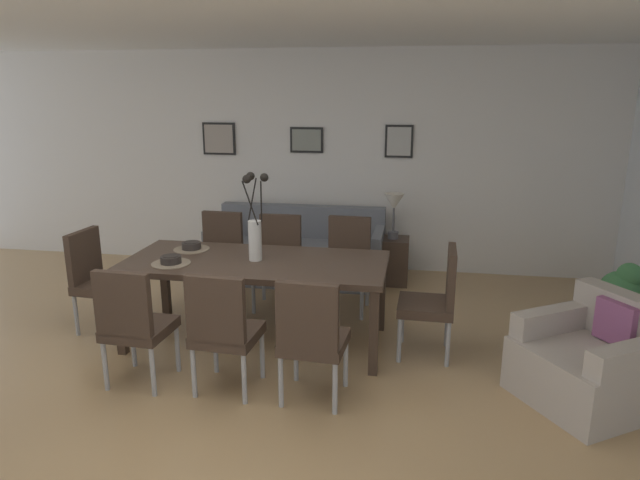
% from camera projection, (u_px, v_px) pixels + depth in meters
% --- Properties ---
extents(ground_plane, '(9.00, 9.00, 0.00)m').
position_uv_depth(ground_plane, '(221.00, 395.00, 4.06)').
color(ground_plane, tan).
extents(back_wall_panel, '(9.00, 0.10, 2.60)m').
position_uv_depth(back_wall_panel, '(307.00, 161.00, 6.82)').
color(back_wall_panel, silver).
rests_on(back_wall_panel, ground).
extents(ceiling_panel, '(9.00, 7.20, 0.08)m').
position_uv_depth(ceiling_panel, '(223.00, 11.00, 3.76)').
color(ceiling_panel, white).
extents(dining_table, '(2.20, 0.97, 0.74)m').
position_uv_depth(dining_table, '(256.00, 268.00, 4.77)').
color(dining_table, '#3D2D23').
rests_on(dining_table, ground).
extents(dining_chair_near_left, '(0.46, 0.46, 0.92)m').
position_uv_depth(dining_chair_near_left, '(133.00, 321.00, 4.07)').
color(dining_chair_near_left, '#3D2D23').
rests_on(dining_chair_near_left, ground).
extents(dining_chair_near_right, '(0.46, 0.46, 0.92)m').
position_uv_depth(dining_chair_near_right, '(219.00, 253.00, 5.77)').
color(dining_chair_near_right, '#3D2D23').
rests_on(dining_chair_near_right, ground).
extents(dining_chair_far_left, '(0.47, 0.47, 0.92)m').
position_uv_depth(dining_chair_far_left, '(223.00, 327.00, 3.97)').
color(dining_chair_far_left, '#3D2D23').
rests_on(dining_chair_far_left, ground).
extents(dining_chair_far_right, '(0.44, 0.44, 0.92)m').
position_uv_depth(dining_chair_far_right, '(278.00, 257.00, 5.64)').
color(dining_chair_far_right, '#3D2D23').
rests_on(dining_chair_far_right, ground).
extents(dining_chair_mid_left, '(0.47, 0.47, 0.92)m').
position_uv_depth(dining_chair_mid_left, '(312.00, 335.00, 3.84)').
color(dining_chair_mid_left, '#3D2D23').
rests_on(dining_chair_mid_left, ground).
extents(dining_chair_mid_right, '(0.46, 0.46, 0.92)m').
position_uv_depth(dining_chair_mid_right, '(347.00, 259.00, 5.55)').
color(dining_chair_mid_right, '#3D2D23').
rests_on(dining_chair_mid_right, ground).
extents(dining_chair_head_west, '(0.47, 0.47, 0.92)m').
position_uv_depth(dining_chair_head_west, '(97.00, 276.00, 5.07)').
color(dining_chair_head_west, '#3D2D23').
rests_on(dining_chair_head_west, ground).
extents(dining_chair_head_east, '(0.45, 0.45, 0.92)m').
position_uv_depth(dining_chair_head_east, '(436.00, 297.00, 4.55)').
color(dining_chair_head_east, '#3D2D23').
rests_on(dining_chair_head_east, ground).
extents(centerpiece_vase, '(0.21, 0.23, 0.73)m').
position_uv_depth(centerpiece_vase, '(255.00, 227.00, 4.68)').
color(centerpiece_vase, silver).
rests_on(centerpiece_vase, dining_table).
extents(placemat_near_left, '(0.32, 0.32, 0.01)m').
position_uv_depth(placemat_near_left, '(171.00, 263.00, 4.65)').
color(placemat_near_left, '#7F705B').
rests_on(placemat_near_left, dining_table).
extents(bowl_near_left, '(0.17, 0.17, 0.07)m').
position_uv_depth(bowl_near_left, '(171.00, 259.00, 4.64)').
color(bowl_near_left, '#2D2826').
rests_on(bowl_near_left, dining_table).
extents(placemat_near_right, '(0.32, 0.32, 0.01)m').
position_uv_depth(placemat_near_right, '(192.00, 249.00, 5.06)').
color(placemat_near_right, '#7F705B').
rests_on(placemat_near_right, dining_table).
extents(bowl_near_right, '(0.17, 0.17, 0.07)m').
position_uv_depth(bowl_near_right, '(191.00, 245.00, 5.05)').
color(bowl_near_right, '#2D2826').
rests_on(bowl_near_right, dining_table).
extents(sofa, '(1.97, 0.84, 0.80)m').
position_uv_depth(sofa, '(298.00, 254.00, 6.56)').
color(sofa, slate).
rests_on(sofa, ground).
extents(side_table, '(0.36, 0.36, 0.52)m').
position_uv_depth(side_table, '(392.00, 261.00, 6.37)').
color(side_table, '#3D2D23').
rests_on(side_table, ground).
extents(table_lamp, '(0.22, 0.22, 0.51)m').
position_uv_depth(table_lamp, '(394.00, 206.00, 6.21)').
color(table_lamp, '#4C4C51').
rests_on(table_lamp, side_table).
extents(armchair, '(1.11, 1.11, 0.75)m').
position_uv_depth(armchair, '(592.00, 363.00, 3.93)').
color(armchair, '#ADA399').
rests_on(armchair, ground).
extents(framed_picture_left, '(0.41, 0.03, 0.39)m').
position_uv_depth(framed_picture_left, '(219.00, 139.00, 6.86)').
color(framed_picture_left, black).
extents(framed_picture_center, '(0.40, 0.03, 0.30)m').
position_uv_depth(framed_picture_center, '(307.00, 140.00, 6.68)').
color(framed_picture_center, black).
extents(framed_picture_right, '(0.32, 0.03, 0.38)m').
position_uv_depth(framed_picture_right, '(399.00, 141.00, 6.50)').
color(framed_picture_right, black).
extents(potted_plant, '(0.36, 0.36, 0.67)m').
position_uv_depth(potted_plant, '(621.00, 294.00, 5.00)').
color(potted_plant, silver).
rests_on(potted_plant, ground).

